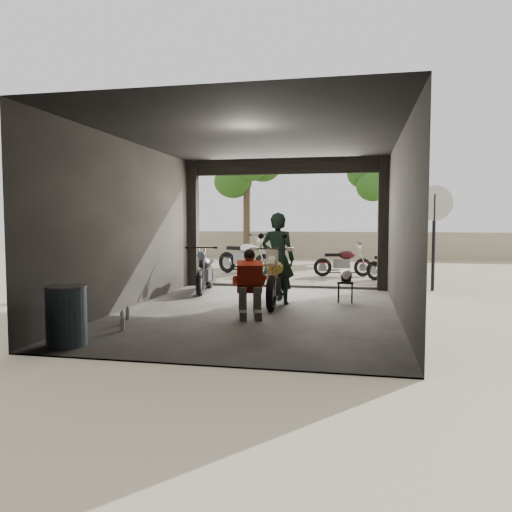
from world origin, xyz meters
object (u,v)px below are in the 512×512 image
at_px(main_bike, 276,276).
at_px(rider, 278,259).
at_px(outside_bike_b, 343,259).
at_px(helmet, 346,275).
at_px(stool, 345,285).
at_px(left_bike, 205,269).
at_px(outside_bike_a, 245,254).
at_px(mechanic, 250,285).
at_px(outside_bike_c, 393,264).
at_px(sign_post, 434,219).
at_px(oil_drum, 66,317).

xyz_separation_m(main_bike, rider, (0.02, 0.12, 0.32)).
height_order(outside_bike_b, helmet, outside_bike_b).
xyz_separation_m(rider, stool, (1.33, 0.47, -0.55)).
bearing_deg(helmet, stool, 149.16).
xyz_separation_m(left_bike, outside_bike_b, (3.08, 4.10, -0.03)).
height_order(outside_bike_b, rider, rider).
bearing_deg(outside_bike_a, outside_bike_b, -61.65).
relative_size(rider, mechanic, 1.61).
relative_size(outside_bike_b, outside_bike_c, 1.00).
distance_m(outside_bike_a, sign_post, 6.01).
distance_m(left_bike, outside_bike_c, 5.29).
relative_size(main_bike, rider, 0.98).
xyz_separation_m(rider, mechanic, (-0.25, -1.48, -0.35)).
relative_size(outside_bike_c, mechanic, 1.34).
relative_size(left_bike, stool, 3.61).
distance_m(left_bike, helmet, 3.42).
distance_m(outside_bike_c, helmet, 3.96).
distance_m(main_bike, stool, 1.48).
xyz_separation_m(outside_bike_a, helmet, (3.26, -4.99, -0.08)).
bearing_deg(rider, outside_bike_c, -114.52).
bearing_deg(outside_bike_b, mechanic, 157.28).
xyz_separation_m(main_bike, outside_bike_c, (2.53, 4.36, -0.08)).
relative_size(outside_bike_c, stool, 3.40).
xyz_separation_m(outside_bike_c, rider, (-2.51, -4.24, 0.40)).
xyz_separation_m(left_bike, sign_post, (5.30, 1.37, 1.17)).
height_order(rider, mechanic, rider).
distance_m(outside_bike_a, oil_drum, 9.35).
relative_size(mechanic, sign_post, 0.45).
bearing_deg(mechanic, sign_post, 34.84).
bearing_deg(outside_bike_a, rider, -132.90).
relative_size(outside_bike_c, rider, 0.83).
height_order(outside_bike_a, outside_bike_c, outside_bike_a).
relative_size(outside_bike_a, rider, 1.04).
relative_size(left_bike, outside_bike_c, 1.06).
height_order(outside_bike_a, outside_bike_b, outside_bike_a).
height_order(rider, oil_drum, rider).
height_order(left_bike, stool, left_bike).
bearing_deg(outside_bike_a, helmet, -119.14).
distance_m(main_bike, mechanic, 1.37).
xyz_separation_m(outside_bike_a, outside_bike_b, (3.04, 0.03, -0.13)).
xyz_separation_m(outside_bike_a, oil_drum, (-0.31, -9.34, -0.24)).
relative_size(left_bike, helmet, 6.22).
relative_size(mechanic, stool, 2.54).
bearing_deg(mechanic, outside_bike_b, 64.05).
bearing_deg(rider, main_bike, 88.36).
bearing_deg(outside_bike_c, sign_post, -111.18).
xyz_separation_m(rider, sign_post, (3.35, 2.75, 0.79)).
height_order(mechanic, stool, mechanic).
bearing_deg(sign_post, outside_bike_a, 177.39).
distance_m(outside_bike_c, sign_post, 2.09).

